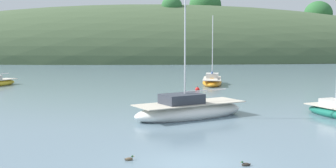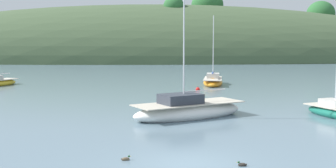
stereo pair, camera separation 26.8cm
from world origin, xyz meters
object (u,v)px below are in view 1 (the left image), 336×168
(mooring_buoy_outer, at_px, (197,89))
(duck_lead, at_px, (246,165))
(sailboat_orange_cutter, at_px, (212,81))
(duck_straggler, at_px, (129,159))
(sailboat_navy_dinghy, at_px, (189,110))

(mooring_buoy_outer, distance_m, duck_lead, 25.65)
(sailboat_orange_cutter, distance_m, duck_straggler, 31.06)
(mooring_buoy_outer, distance_m, duck_straggler, 25.26)
(duck_lead, bearing_deg, sailboat_navy_dinghy, 96.36)
(sailboat_orange_cutter, xyz_separation_m, duck_straggler, (-7.91, -30.04, -0.33))
(sailboat_navy_dinghy, height_order, mooring_buoy_outer, sailboat_navy_dinghy)
(mooring_buoy_outer, bearing_deg, sailboat_navy_dinghy, -98.57)
(sailboat_orange_cutter, distance_m, duck_lead, 31.22)
(duck_lead, bearing_deg, duck_straggler, 167.69)
(mooring_buoy_outer, bearing_deg, sailboat_orange_cutter, 67.39)
(sailboat_navy_dinghy, xyz_separation_m, mooring_buoy_outer, (2.23, 14.78, -0.34))
(duck_straggler, bearing_deg, sailboat_navy_dinghy, 70.83)
(sailboat_navy_dinghy, relative_size, sailboat_orange_cutter, 1.38)
(sailboat_navy_dinghy, distance_m, sailboat_orange_cutter, 20.69)
(duck_lead, bearing_deg, mooring_buoy_outer, 87.72)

